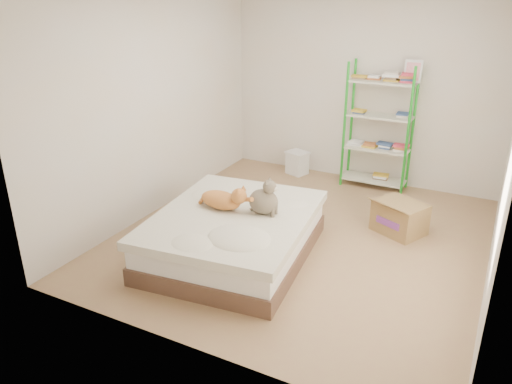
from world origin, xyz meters
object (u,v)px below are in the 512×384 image
Objects in this scene: orange_cat at (221,198)px; cardboard_box at (400,217)px; bed at (234,235)px; white_bin at (297,163)px; grey_cat at (264,196)px; shelf_unit at (379,124)px.

cardboard_box is (1.60, 1.24, -0.40)m from orange_cat.
bed is 3.01× the size of cardboard_box.
cardboard_box is at bearing -34.83° from white_bin.
bed is 3.63× the size of orange_cat.
grey_cat reaches higher than white_bin.
white_bin is at bearing -178.45° from shelf_unit.
grey_cat is 2.49m from shelf_unit.
shelf_unit is at bearing 75.48° from orange_cat.
cardboard_box is at bearing 44.59° from orange_cat.
grey_cat is at bearing 17.11° from orange_cat.
cardboard_box is at bearing 36.86° from bed.
bed is at bearing 117.71° from grey_cat.
shelf_unit reaches higher than bed.
shelf_unit is 1.35m from white_bin.
shelf_unit is 2.61× the size of cardboard_box.
shelf_unit reaches higher than orange_cat.
white_bin is (-1.77, 1.23, -0.01)m from cardboard_box.
bed reaches higher than white_bin.
orange_cat reaches higher than white_bin.
bed is 5.42× the size of white_bin.
white_bin is (-0.37, 2.54, -0.06)m from bed.
orange_cat is 2.06m from cardboard_box.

